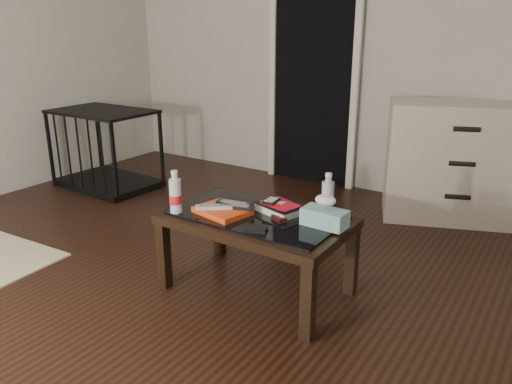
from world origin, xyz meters
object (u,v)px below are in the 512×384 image
pet_crate (107,162)px  water_bottle_left (175,192)px  tissue_box (325,218)px  coffee_table (257,225)px  textbook (281,208)px  dresser (468,162)px  water_bottle_right (328,195)px

pet_crate → water_bottle_left: pet_crate is taller
pet_crate → tissue_box: (2.60, -0.81, 0.28)m
coffee_table → textbook: (0.09, 0.11, 0.09)m
textbook → tissue_box: size_ratio=1.09×
dresser → water_bottle_left: dresser is taller
dresser → coffee_table: bearing=-132.8°
textbook → water_bottle_left: (-0.48, -0.32, 0.10)m
water_bottle_right → dresser: bearing=76.0°
textbook → tissue_box: (0.29, -0.05, 0.02)m
pet_crate → water_bottle_right: pet_crate is taller
coffee_table → tissue_box: bearing=8.5°
coffee_table → dresser: bearing=68.1°
coffee_table → tissue_box: size_ratio=4.35×
coffee_table → tissue_box: 0.40m
dresser → tissue_box: 1.80m
pet_crate → water_bottle_left: bearing=-27.5°
dresser → water_bottle_right: size_ratio=5.46×
pet_crate → dresser: bearing=20.8°
coffee_table → dresser: (0.73, 1.82, 0.05)m
coffee_table → water_bottle_right: (0.33, 0.20, 0.18)m
pet_crate → water_bottle_left: size_ratio=3.90×
tissue_box → water_bottle_left: bearing=-158.6°
pet_crate → coffee_table: bearing=-18.4°
textbook → tissue_box: 0.30m
dresser → pet_crate: bearing=177.0°
dresser → pet_crate: dresser is taller
dresser → water_bottle_left: size_ratio=5.46×
dresser → textbook: 1.83m
textbook → water_bottle_left: bearing=-129.6°
water_bottle_left → tissue_box: water_bottle_left is taller
coffee_table → water_bottle_right: size_ratio=4.20×
water_bottle_left → tissue_box: 0.82m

